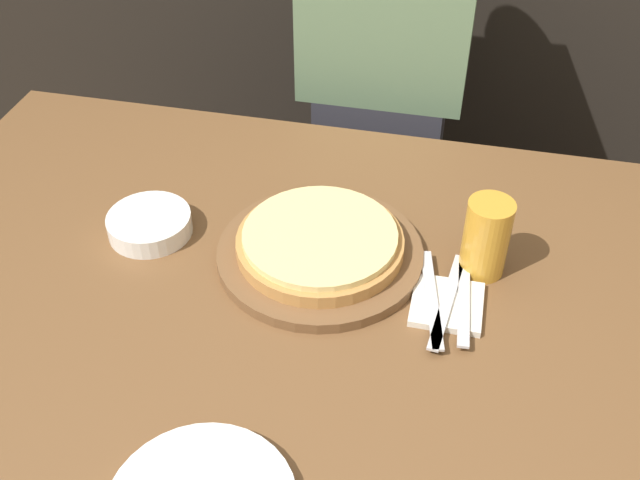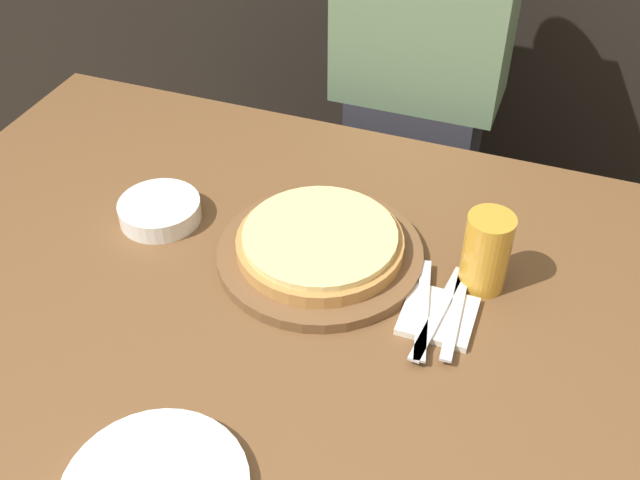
# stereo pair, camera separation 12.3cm
# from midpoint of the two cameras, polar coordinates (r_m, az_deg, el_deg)

# --- Properties ---
(dining_table) EXTENTS (1.57, 1.03, 0.77)m
(dining_table) POSITION_cam_midpoint_polar(r_m,az_deg,el_deg) (1.47, -2.35, -15.70)
(dining_table) COLOR brown
(dining_table) RESTS_ON ground_plane
(pizza_on_board) EXTENTS (0.34, 0.34, 0.06)m
(pizza_on_board) POSITION_cam_midpoint_polar(r_m,az_deg,el_deg) (1.24, -2.84, -0.67)
(pizza_on_board) COLOR brown
(pizza_on_board) RESTS_ON dining_table
(beer_glass) EXTENTS (0.07, 0.07, 0.14)m
(beer_glass) POSITION_cam_midpoint_polar(r_m,az_deg,el_deg) (1.20, 9.76, 0.26)
(beer_glass) COLOR gold
(beer_glass) RESTS_ON dining_table
(side_bowl) EXTENTS (0.15, 0.15, 0.04)m
(side_bowl) POSITION_cam_midpoint_polar(r_m,az_deg,el_deg) (1.34, -15.43, 1.06)
(side_bowl) COLOR white
(side_bowl) RESTS_ON dining_table
(napkin_stack) EXTENTS (0.11, 0.11, 0.01)m
(napkin_stack) POSITION_cam_midpoint_polar(r_m,az_deg,el_deg) (1.17, 6.71, -5.03)
(napkin_stack) COLOR silver
(napkin_stack) RESTS_ON dining_table
(fork) EXTENTS (0.06, 0.21, 0.00)m
(fork) POSITION_cam_midpoint_polar(r_m,az_deg,el_deg) (1.17, 5.53, -4.56)
(fork) COLOR silver
(fork) RESTS_ON napkin_stack
(dinner_knife) EXTENTS (0.04, 0.22, 0.00)m
(dinner_knife) POSITION_cam_midpoint_polar(r_m,az_deg,el_deg) (1.17, 6.74, -4.74)
(dinner_knife) COLOR silver
(dinner_knife) RESTS_ON napkin_stack
(spoon) EXTENTS (0.03, 0.18, 0.00)m
(spoon) POSITION_cam_midpoint_polar(r_m,az_deg,el_deg) (1.17, 7.96, -4.92)
(spoon) COLOR silver
(spoon) RESTS_ON napkin_stack
(diner_person) EXTENTS (0.37, 0.20, 1.35)m
(diner_person) POSITION_cam_midpoint_polar(r_m,az_deg,el_deg) (1.81, 2.71, 8.95)
(diner_person) COLOR #33333D
(diner_person) RESTS_ON ground_plane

